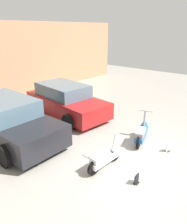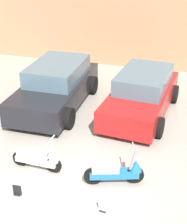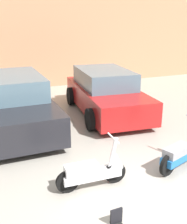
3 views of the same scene
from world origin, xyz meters
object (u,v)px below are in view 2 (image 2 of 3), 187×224
(scooter_front_left, at_px, (39,158))
(placard_near_left_scooter, at_px, (17,191))
(scooter_front_right, at_px, (117,171))
(placard_near_right_scooter, at_px, (103,207))
(car_rear_center, at_px, (142,94))
(car_rear_left, at_px, (56,86))

(scooter_front_left, xyz_separation_m, placard_near_left_scooter, (-0.08, -1.05, -0.22))
(scooter_front_right, height_order, placard_near_right_scooter, scooter_front_right)
(placard_near_left_scooter, bearing_deg, car_rear_center, 67.03)
(scooter_front_left, relative_size, placard_near_left_scooter, 5.21)
(scooter_front_left, relative_size, placard_near_right_scooter, 5.21)
(car_rear_center, bearing_deg, placard_near_right_scooter, 5.05)
(scooter_front_left, relative_size, scooter_front_right, 0.97)
(scooter_front_right, bearing_deg, placard_near_right_scooter, -112.54)
(car_rear_left, relative_size, car_rear_center, 1.03)
(placard_near_right_scooter, bearing_deg, scooter_front_left, 152.63)
(placard_near_right_scooter, bearing_deg, scooter_front_right, 85.86)
(placard_near_left_scooter, height_order, placard_near_right_scooter, same)
(placard_near_left_scooter, distance_m, placard_near_right_scooter, 2.04)
(scooter_front_left, xyz_separation_m, placard_near_right_scooter, (1.95, -1.01, -0.22))
(car_rear_center, xyz_separation_m, placard_near_right_scooter, (-0.05, -4.88, -0.56))
(scooter_front_left, height_order, placard_near_left_scooter, scooter_front_left)
(scooter_front_left, bearing_deg, car_rear_center, 64.82)
(scooter_front_right, relative_size, car_rear_center, 0.33)
(scooter_front_right, bearing_deg, placard_near_left_scooter, -172.15)
(scooter_front_left, bearing_deg, car_rear_left, 106.62)
(scooter_front_right, xyz_separation_m, car_rear_center, (-0.03, 3.88, 0.31))
(scooter_front_right, distance_m, placard_near_right_scooter, 1.04)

